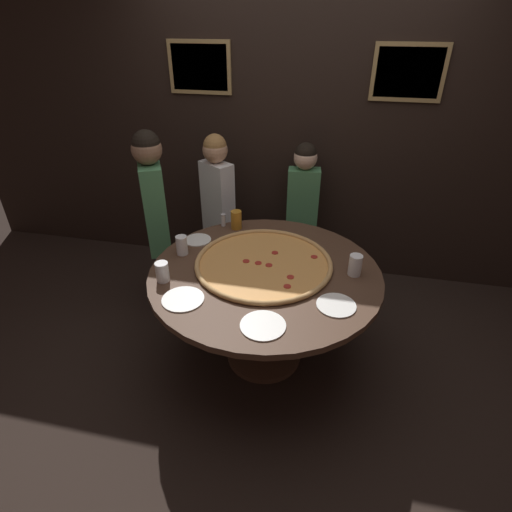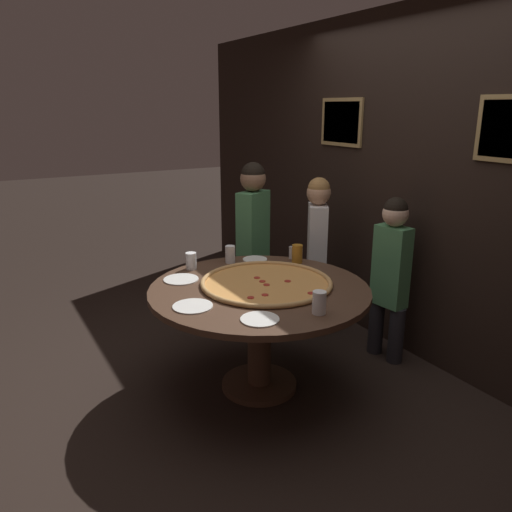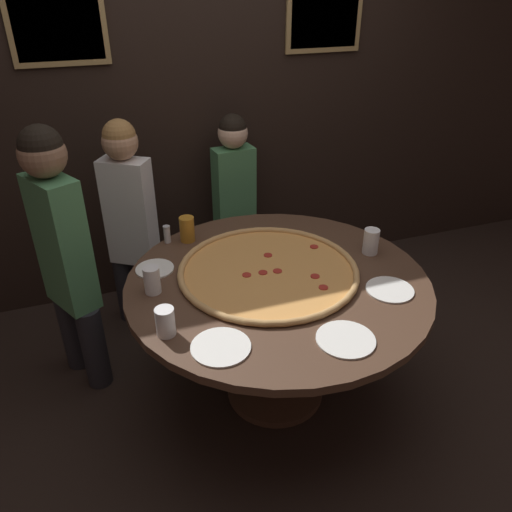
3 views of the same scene
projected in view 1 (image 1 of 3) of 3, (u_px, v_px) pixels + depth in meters
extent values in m
plane|color=black|center=(264.00, 356.00, 2.89)|extent=(24.00, 24.00, 0.00)
cube|color=black|center=(297.00, 129.00, 3.32)|extent=(6.40, 0.06, 2.60)
cube|color=#9E7F4C|center=(200.00, 67.00, 3.19)|extent=(0.52, 0.02, 0.40)
cube|color=#936B5B|center=(199.00, 67.00, 3.19)|extent=(0.46, 0.01, 0.34)
cube|color=#9E7F4C|center=(408.00, 73.00, 2.90)|extent=(0.52, 0.02, 0.40)
cube|color=slate|center=(409.00, 73.00, 2.90)|extent=(0.46, 0.01, 0.34)
cylinder|color=#4C3323|center=(265.00, 273.00, 2.51)|extent=(1.45, 1.45, 0.04)
cylinder|color=#4C3323|center=(264.00, 318.00, 2.70)|extent=(0.16, 0.16, 0.70)
cylinder|color=#4C3323|center=(264.00, 354.00, 2.88)|extent=(0.52, 0.52, 0.04)
cylinder|color=#E0994C|center=(264.00, 264.00, 2.56)|extent=(0.84, 0.84, 0.01)
torus|color=tan|center=(264.00, 262.00, 2.55)|extent=(0.88, 0.88, 0.03)
cylinder|color=#A8281E|center=(269.00, 265.00, 2.53)|extent=(0.04, 0.04, 0.00)
cylinder|color=#A8281E|center=(287.00, 286.00, 2.33)|extent=(0.04, 0.04, 0.00)
cylinder|color=#A8281E|center=(258.00, 263.00, 2.55)|extent=(0.04, 0.04, 0.00)
cylinder|color=#A8281E|center=(314.00, 257.00, 2.62)|extent=(0.04, 0.04, 0.00)
cylinder|color=#A8281E|center=(246.00, 261.00, 2.57)|extent=(0.04, 0.04, 0.00)
cylinder|color=#A8281E|center=(275.00, 253.00, 2.66)|extent=(0.04, 0.04, 0.00)
cylinder|color=#A8281E|center=(290.00, 277.00, 2.41)|extent=(0.04, 0.04, 0.00)
cylinder|color=white|center=(162.00, 272.00, 2.38)|extent=(0.08, 0.08, 0.12)
cylinder|color=#BC7A23|center=(236.00, 220.00, 2.96)|extent=(0.08, 0.08, 0.14)
cylinder|color=white|center=(355.00, 265.00, 2.43)|extent=(0.08, 0.08, 0.13)
cylinder|color=white|center=(182.00, 245.00, 2.64)|extent=(0.07, 0.07, 0.13)
cylinder|color=white|center=(198.00, 240.00, 2.83)|extent=(0.19, 0.19, 0.01)
cylinder|color=white|center=(336.00, 305.00, 2.20)|extent=(0.22, 0.22, 0.01)
cylinder|color=white|center=(263.00, 325.00, 2.06)|extent=(0.24, 0.24, 0.01)
cylinder|color=white|center=(183.00, 299.00, 2.24)|extent=(0.24, 0.24, 0.01)
cylinder|color=silver|center=(223.00, 221.00, 3.01)|extent=(0.04, 0.04, 0.08)
cylinder|color=#B7B7BC|center=(223.00, 215.00, 2.98)|extent=(0.04, 0.04, 0.01)
cylinder|color=#232328|center=(228.00, 261.00, 3.57)|extent=(0.17, 0.17, 0.46)
cylinder|color=#232328|center=(214.00, 252.00, 3.69)|extent=(0.17, 0.17, 0.46)
cube|color=white|center=(218.00, 200.00, 3.34)|extent=(0.31, 0.27, 0.64)
sphere|color=tan|center=(215.00, 150.00, 3.12)|extent=(0.20, 0.20, 0.20)
sphere|color=#9E703D|center=(215.00, 146.00, 3.10)|extent=(0.18, 0.18, 0.18)
cylinder|color=#232328|center=(310.00, 257.00, 3.64)|extent=(0.13, 0.13, 0.44)
cylinder|color=#232328|center=(288.00, 256.00, 3.66)|extent=(0.13, 0.13, 0.44)
cube|color=#4C8C59|center=(302.00, 204.00, 3.37)|extent=(0.27, 0.17, 0.61)
sphere|color=beige|center=(306.00, 158.00, 3.17)|extent=(0.19, 0.19, 0.19)
sphere|color=black|center=(306.00, 154.00, 3.15)|extent=(0.17, 0.17, 0.17)
cylinder|color=#232328|center=(166.00, 281.00, 3.25)|extent=(0.18, 0.18, 0.50)
cylinder|color=#232328|center=(164.00, 267.00, 3.44)|extent=(0.18, 0.18, 0.50)
cube|color=#4C8C59|center=(155.00, 209.00, 3.04)|extent=(0.28, 0.34, 0.70)
sphere|color=#8C664C|center=(147.00, 149.00, 2.80)|extent=(0.22, 0.22, 0.22)
sphere|color=black|center=(146.00, 144.00, 2.78)|extent=(0.20, 0.20, 0.20)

